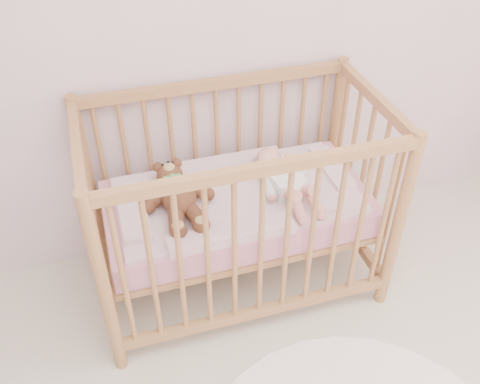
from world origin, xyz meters
name	(u,v)px	position (x,y,z in m)	size (l,w,h in m)	color
crib	(237,205)	(-0.04, 1.60, 0.50)	(1.36, 0.76, 1.00)	#B2724B
mattress	(237,208)	(-0.04, 1.60, 0.49)	(1.22, 0.62, 0.13)	pink
blanket	(237,196)	(-0.04, 1.60, 0.56)	(1.10, 0.58, 0.06)	#EBA2AD
baby	(284,177)	(0.18, 1.58, 0.64)	(0.26, 0.54, 0.13)	white
teddy_bear	(178,195)	(-0.31, 1.58, 0.65)	(0.34, 0.49, 0.14)	brown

